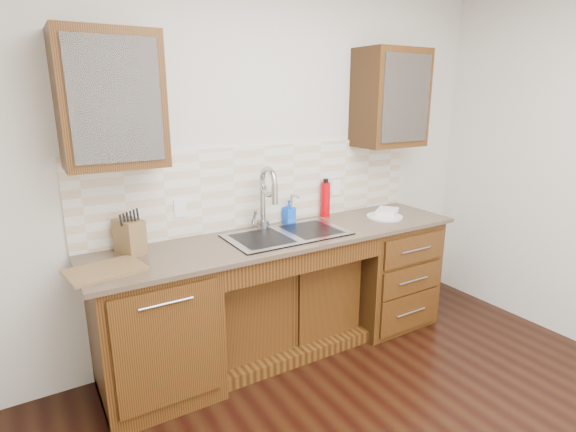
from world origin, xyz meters
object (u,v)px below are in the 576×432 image
plate (385,217)px  cutting_board (105,270)px  water_bottle (325,199)px  soap_bottle (289,211)px  knife_block (130,237)px

plate → cutting_board: size_ratio=0.70×
water_bottle → plate: 0.49m
soap_bottle → knife_block: knife_block is taller
water_bottle → knife_block: size_ratio=1.29×
soap_bottle → water_bottle: 0.35m
knife_block → cutting_board: 0.32m
knife_block → cutting_board: knife_block is taller
water_bottle → cutting_board: water_bottle is taller
soap_bottle → water_bottle: (0.34, 0.01, 0.05)m
knife_block → cutting_board: bearing=-148.7°
knife_block → plate: bearing=-25.8°
soap_bottle → knife_block: bearing=179.0°
soap_bottle → plate: size_ratio=0.62×
knife_block → cutting_board: (-0.19, -0.24, -0.10)m
soap_bottle → water_bottle: bearing=-4.1°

